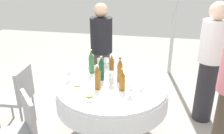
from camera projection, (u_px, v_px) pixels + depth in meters
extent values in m
plane|color=gray|center=(112.00, 134.00, 3.12)|extent=(10.00, 10.00, 0.00)
cylinder|color=white|center=(112.00, 86.00, 2.85)|extent=(1.33, 1.33, 0.04)
cylinder|color=white|center=(112.00, 95.00, 2.90)|extent=(1.36, 1.36, 0.22)
cylinder|color=slate|center=(112.00, 119.00, 3.03)|extent=(0.14, 0.14, 0.48)
cylinder|color=slate|center=(112.00, 133.00, 3.12)|extent=(0.56, 0.56, 0.03)
cylinder|color=#8C5619|center=(112.00, 69.00, 2.98)|extent=(0.06, 0.06, 0.23)
cone|color=#8C5619|center=(112.00, 58.00, 2.93)|extent=(0.06, 0.06, 0.06)
cylinder|color=silver|center=(112.00, 55.00, 2.91)|extent=(0.03, 0.03, 0.01)
cylinder|color=#8C5619|center=(120.00, 73.00, 2.87)|extent=(0.07, 0.07, 0.22)
cone|color=#8C5619|center=(120.00, 62.00, 2.82)|extent=(0.06, 0.06, 0.08)
cylinder|color=black|center=(120.00, 58.00, 2.80)|extent=(0.03, 0.03, 0.01)
cylinder|color=#194728|center=(98.00, 78.00, 2.79)|extent=(0.06, 0.06, 0.18)
cone|color=#194728|center=(97.00, 69.00, 2.74)|extent=(0.05, 0.05, 0.06)
cylinder|color=gold|center=(97.00, 66.00, 2.73)|extent=(0.02, 0.02, 0.01)
cylinder|color=#8C5619|center=(98.00, 80.00, 2.69)|extent=(0.07, 0.07, 0.22)
cone|color=#8C5619|center=(97.00, 69.00, 2.63)|extent=(0.06, 0.06, 0.07)
cylinder|color=silver|center=(97.00, 65.00, 2.62)|extent=(0.03, 0.03, 0.01)
cylinder|color=#8C5619|center=(122.00, 83.00, 2.67)|extent=(0.07, 0.07, 0.18)
cone|color=#8C5619|center=(122.00, 73.00, 2.62)|extent=(0.06, 0.06, 0.07)
cylinder|color=gold|center=(122.00, 69.00, 2.61)|extent=(0.03, 0.03, 0.01)
cylinder|color=#2D6B38|center=(91.00, 65.00, 3.11)|extent=(0.07, 0.07, 0.22)
cone|color=#2D6B38|center=(91.00, 54.00, 3.05)|extent=(0.06, 0.06, 0.09)
cylinder|color=gold|center=(91.00, 50.00, 3.03)|extent=(0.03, 0.03, 0.01)
cylinder|color=#194728|center=(102.00, 71.00, 2.91)|extent=(0.07, 0.07, 0.23)
cone|color=#194728|center=(101.00, 60.00, 2.85)|extent=(0.06, 0.06, 0.07)
cylinder|color=silver|center=(101.00, 57.00, 2.84)|extent=(0.02, 0.02, 0.01)
cylinder|color=white|center=(100.00, 69.00, 3.27)|extent=(0.06, 0.06, 0.00)
cylinder|color=white|center=(100.00, 66.00, 3.25)|extent=(0.01, 0.01, 0.08)
cylinder|color=white|center=(100.00, 61.00, 3.22)|extent=(0.07, 0.07, 0.07)
cylinder|color=white|center=(112.00, 84.00, 2.85)|extent=(0.06, 0.06, 0.00)
cylinder|color=white|center=(112.00, 81.00, 2.83)|extent=(0.01, 0.01, 0.08)
cylinder|color=white|center=(112.00, 75.00, 2.80)|extent=(0.07, 0.07, 0.08)
cylinder|color=white|center=(106.00, 68.00, 3.31)|extent=(0.06, 0.06, 0.00)
cylinder|color=white|center=(106.00, 65.00, 3.30)|extent=(0.01, 0.01, 0.07)
cylinder|color=white|center=(106.00, 60.00, 3.27)|extent=(0.08, 0.08, 0.07)
cylinder|color=white|center=(69.00, 80.00, 2.93)|extent=(0.06, 0.06, 0.00)
cylinder|color=white|center=(69.00, 78.00, 2.92)|extent=(0.01, 0.01, 0.06)
cylinder|color=white|center=(69.00, 73.00, 2.90)|extent=(0.06, 0.06, 0.06)
cylinder|color=white|center=(130.00, 95.00, 2.60)|extent=(0.06, 0.06, 0.00)
cylinder|color=white|center=(130.00, 92.00, 2.58)|extent=(0.01, 0.01, 0.07)
cylinder|color=white|center=(130.00, 86.00, 2.56)|extent=(0.07, 0.07, 0.07)
cylinder|color=white|center=(78.00, 86.00, 2.78)|extent=(0.22, 0.22, 0.02)
ellipsoid|color=tan|center=(78.00, 85.00, 2.77)|extent=(0.10, 0.09, 0.02)
cylinder|color=white|center=(135.00, 78.00, 2.99)|extent=(0.21, 0.21, 0.02)
cylinder|color=white|center=(90.00, 97.00, 2.54)|extent=(0.21, 0.21, 0.02)
ellipsoid|color=#8C9E59|center=(90.00, 95.00, 2.53)|extent=(0.10, 0.09, 0.02)
cube|color=silver|center=(119.00, 103.00, 2.44)|extent=(0.02, 0.18, 0.00)
cube|color=white|center=(136.00, 88.00, 2.73)|extent=(0.20, 0.20, 0.02)
cylinder|color=#26262B|center=(205.00, 91.00, 3.29)|extent=(0.26, 0.26, 0.89)
cylinder|color=white|center=(214.00, 42.00, 3.02)|extent=(0.34, 0.34, 0.55)
sphere|color=beige|center=(219.00, 11.00, 2.87)|extent=(0.23, 0.23, 0.23)
cylinder|color=#4C3F33|center=(102.00, 75.00, 3.88)|extent=(0.26, 0.26, 0.81)
cylinder|color=black|center=(101.00, 35.00, 3.62)|extent=(0.34, 0.34, 0.54)
sphere|color=#D8AD8C|center=(101.00, 10.00, 3.48)|extent=(0.21, 0.21, 0.21)
cube|color=#99999E|center=(29.00, 115.00, 2.38)|extent=(0.32, 0.30, 0.42)
cube|color=#99999E|center=(14.00, 98.00, 3.11)|extent=(0.42, 0.42, 0.04)
cube|color=#99999E|center=(24.00, 84.00, 3.01)|extent=(0.40, 0.06, 0.42)
cylinder|color=gray|center=(11.00, 105.00, 3.38)|extent=(0.03, 0.03, 0.43)
cylinder|color=gray|center=(34.00, 107.00, 3.34)|extent=(0.03, 0.03, 0.43)
cylinder|color=gray|center=(22.00, 121.00, 3.03)|extent=(0.03, 0.03, 0.43)
cylinder|color=#B2B5B7|center=(175.00, 10.00, 4.51)|extent=(0.07, 0.07, 2.58)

